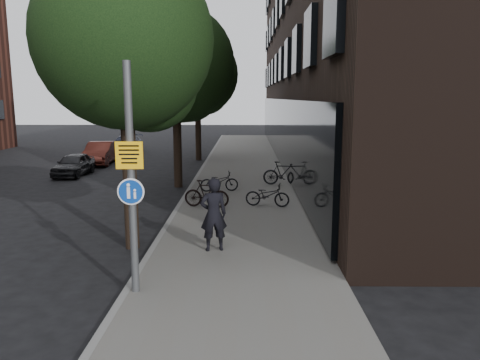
{
  "coord_description": "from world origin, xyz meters",
  "views": [
    {
      "loc": [
        0.38,
        -7.29,
        3.92
      ],
      "look_at": [
        0.25,
        3.49,
        2.0
      ],
      "focal_mm": 35.0,
      "sensor_mm": 36.0,
      "label": 1
    }
  ],
  "objects_px": {
    "pedestrian": "(213,214)",
    "parked_bike_facade_near": "(267,195)",
    "signpost": "(131,179)",
    "parked_car_near": "(74,164)"
  },
  "relations": [
    {
      "from": "pedestrian",
      "to": "parked_bike_facade_near",
      "type": "distance_m",
      "value": 5.08
    },
    {
      "from": "signpost",
      "to": "parked_car_near",
      "type": "distance_m",
      "value": 16.01
    },
    {
      "from": "pedestrian",
      "to": "parked_bike_facade_near",
      "type": "height_order",
      "value": "pedestrian"
    },
    {
      "from": "signpost",
      "to": "parked_car_near",
      "type": "height_order",
      "value": "signpost"
    },
    {
      "from": "signpost",
      "to": "pedestrian",
      "type": "relative_size",
      "value": 2.41
    },
    {
      "from": "signpost",
      "to": "pedestrian",
      "type": "bearing_deg",
      "value": 60.27
    },
    {
      "from": "pedestrian",
      "to": "parked_car_near",
      "type": "bearing_deg",
      "value": -70.37
    },
    {
      "from": "pedestrian",
      "to": "parked_car_near",
      "type": "xyz_separation_m",
      "value": [
        -7.88,
        11.97,
        -0.48
      ]
    },
    {
      "from": "pedestrian",
      "to": "parked_bike_facade_near",
      "type": "xyz_separation_m",
      "value": [
        1.56,
        4.81,
        -0.52
      ]
    },
    {
      "from": "pedestrian",
      "to": "parked_car_near",
      "type": "relative_size",
      "value": 0.56
    }
  ]
}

